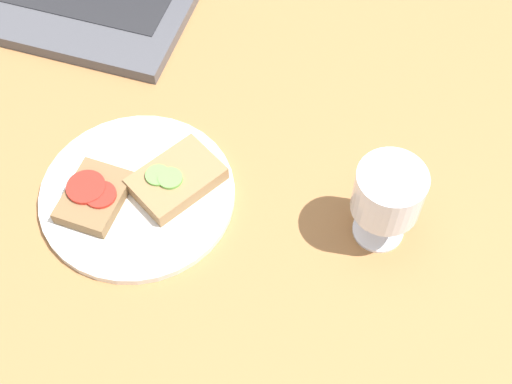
{
  "coord_description": "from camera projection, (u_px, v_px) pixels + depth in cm",
  "views": [
    {
      "loc": [
        22.28,
        -43.31,
        79.58
      ],
      "look_at": [
        8.57,
        0.32,
        8.0
      ],
      "focal_mm": 50.0,
      "sensor_mm": 36.0,
      "label": 1
    }
  ],
  "objects": [
    {
      "name": "wine_glass",
      "position": [
        388.0,
        195.0,
        0.81
      ],
      "size": [
        8.09,
        8.09,
        12.0
      ],
      "color": "white",
      "rests_on": "wooden_table"
    },
    {
      "name": "sandwich_with_cucumber",
      "position": [
        176.0,
        179.0,
        0.89
      ],
      "size": [
        12.03,
        13.23,
        2.63
      ],
      "color": "#937047",
      "rests_on": "plate"
    },
    {
      "name": "sandwich_with_tomato",
      "position": [
        94.0,
        196.0,
        0.88
      ],
      "size": [
        7.27,
        9.5,
        2.37
      ],
      "color": "brown",
      "rests_on": "plate"
    },
    {
      "name": "wooden_table",
      "position": [
        192.0,
        204.0,
        0.92
      ],
      "size": [
        140.0,
        140.0,
        3.0
      ],
      "primitive_type": "cube",
      "color": "#9E6B3D",
      "rests_on": "ground"
    },
    {
      "name": "plate",
      "position": [
        138.0,
        195.0,
        0.9
      ],
      "size": [
        24.67,
        24.67,
        1.05
      ],
      "primitive_type": "cylinder",
      "color": "silver",
      "rests_on": "wooden_table"
    }
  ]
}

